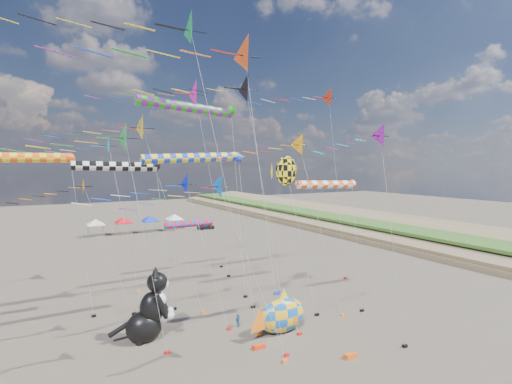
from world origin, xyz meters
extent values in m
plane|color=#50473B|center=(0.00, 0.00, 0.00)|extent=(260.00, 260.00, 0.00)
cone|color=red|center=(13.12, 16.59, 20.62)|extent=(2.14, 2.29, 2.36)
cylinder|color=#B2B2B2|center=(14.48, 16.59, 10.31)|extent=(2.75, 0.02, 20.63)
cube|color=black|center=(15.84, 16.59, 0.10)|extent=(0.36, 0.24, 0.20)
cone|color=#FFA30F|center=(4.57, 7.98, 15.03)|extent=(1.87, 2.01, 2.07)
cylinder|color=#B2B2B2|center=(6.18, 7.98, 7.52)|extent=(3.24, 0.02, 15.04)
cube|color=black|center=(7.78, 7.98, 0.10)|extent=(0.36, 0.24, 0.20)
cone|color=black|center=(2.68, 15.43, 20.59)|extent=(2.93, 3.13, 3.23)
cylinder|color=#B2B2B2|center=(4.41, 15.43, 10.29)|extent=(3.48, 0.02, 20.59)
cube|color=black|center=(6.14, 15.43, 0.10)|extent=(0.36, 0.24, 0.20)
cone|color=blue|center=(-3.90, 4.16, 12.01)|extent=(1.63, 1.75, 1.80)
cylinder|color=#B2B2B2|center=(-2.30, 4.16, 6.00)|extent=(3.22, 0.02, 12.01)
cube|color=black|center=(-0.70, 4.16, 0.10)|extent=(0.36, 0.24, 0.20)
cone|color=#DCA006|center=(-10.18, 17.29, 11.63)|extent=(1.43, 1.53, 1.58)
cylinder|color=#B2B2B2|center=(-9.24, 17.29, 5.81)|extent=(1.91, 0.02, 11.63)
cube|color=black|center=(-8.30, 17.29, 0.10)|extent=(0.36, 0.24, 0.20)
cone|color=#FA19AA|center=(1.21, 24.15, 21.21)|extent=(3.13, 3.35, 3.45)
cylinder|color=#B2B2B2|center=(2.74, 24.15, 10.61)|extent=(3.09, 0.02, 21.22)
cube|color=black|center=(4.27, 24.15, 0.10)|extent=(0.36, 0.24, 0.20)
cone|color=#DB4616|center=(-3.39, 3.52, 20.07)|extent=(2.42, 2.59, 2.67)
cylinder|color=#B2B2B2|center=(-2.32, 3.52, 10.03)|extent=(2.15, 0.02, 20.07)
cube|color=black|center=(-1.26, 3.52, 0.10)|extent=(0.36, 0.24, 0.20)
cone|color=#0815D1|center=(-5.01, 10.17, 11.89)|extent=(1.84, 1.97, 2.03)
cylinder|color=#B2B2B2|center=(-3.65, 10.17, 5.94)|extent=(2.75, 0.02, 11.89)
cube|color=black|center=(-2.28, 10.17, 0.10)|extent=(0.36, 0.24, 0.20)
cone|color=green|center=(-9.97, 8.62, 15.15)|extent=(1.99, 2.13, 2.20)
cylinder|color=#B2B2B2|center=(-8.92, 8.62, 7.58)|extent=(2.13, 0.02, 15.16)
cube|color=black|center=(-7.87, 8.62, 0.10)|extent=(0.36, 0.24, 0.20)
cone|color=#0B9FD4|center=(-8.72, 23.06, 15.33)|extent=(1.73, 1.85, 1.90)
cylinder|color=#B2B2B2|center=(-7.63, 23.06, 7.66)|extent=(2.19, 0.02, 15.33)
cube|color=black|center=(-6.55, 23.06, 0.10)|extent=(0.36, 0.24, 0.20)
cone|color=purple|center=(5.61, 1.09, 15.31)|extent=(1.56, 1.67, 1.73)
cylinder|color=#B2B2B2|center=(6.65, 1.09, 7.65)|extent=(2.12, 0.02, 15.31)
cube|color=black|center=(7.70, 1.09, 0.10)|extent=(0.36, 0.24, 0.20)
cone|color=yellow|center=(-6.64, 14.60, 16.35)|extent=(2.15, 2.30, 2.37)
cylinder|color=#B2B2B2|center=(-4.69, 14.60, 8.17)|extent=(3.93, 0.02, 16.35)
cube|color=black|center=(-2.74, 14.60, 0.10)|extent=(0.36, 0.24, 0.20)
cone|color=#169346|center=(-4.43, 8.08, 23.03)|extent=(2.56, 2.74, 2.83)
cylinder|color=#B2B2B2|center=(-2.53, 8.08, 11.52)|extent=(3.83, 0.02, 23.04)
cube|color=black|center=(-0.63, 8.08, 0.10)|extent=(0.36, 0.24, 0.20)
cylinder|color=black|center=(-9.68, 16.72, 13.25)|extent=(6.81, 0.77, 0.77)
sphere|color=black|center=(-6.28, 16.72, 13.25)|extent=(0.81, 0.81, 0.81)
cylinder|color=#B2B2B2|center=(-5.53, 16.72, 6.63)|extent=(1.52, 0.02, 13.25)
cube|color=black|center=(-4.78, 16.72, 0.10)|extent=(0.36, 0.24, 0.20)
cylinder|color=#FF5315|center=(-16.80, 18.46, 13.96)|extent=(7.56, 0.80, 0.80)
sphere|color=#FF5315|center=(-13.02, 18.46, 13.96)|extent=(0.84, 0.84, 0.84)
cylinder|color=#B2B2B2|center=(-12.27, 18.46, 6.98)|extent=(1.52, 0.02, 13.96)
cube|color=black|center=(-11.52, 18.46, 0.10)|extent=(0.36, 0.24, 0.20)
cylinder|color=#1436CF|center=(-3.99, 13.55, 13.98)|extent=(8.61, 0.79, 0.79)
sphere|color=#1436CF|center=(0.31, 13.55, 13.98)|extent=(0.83, 0.83, 0.83)
cylinder|color=#B2B2B2|center=(1.06, 13.55, 6.99)|extent=(1.52, 0.02, 13.98)
cube|color=black|center=(1.81, 13.55, 0.10)|extent=(0.36, 0.24, 0.20)
cylinder|color=#E14D0F|center=(5.75, 7.94, 11.73)|extent=(5.66, 0.69, 0.69)
sphere|color=#E14D0F|center=(8.58, 7.94, 11.73)|extent=(0.72, 0.72, 0.72)
cylinder|color=#B2B2B2|center=(9.33, 7.94, 5.86)|extent=(1.52, 0.02, 11.73)
cube|color=black|center=(10.08, 7.94, 0.10)|extent=(0.36, 0.24, 0.20)
cylinder|color=red|center=(0.79, 28.53, 6.00)|extent=(5.98, 0.70, 0.70)
sphere|color=red|center=(3.78, 28.53, 6.00)|extent=(0.74, 0.74, 0.74)
cylinder|color=#B2B2B2|center=(4.53, 28.53, 3.00)|extent=(1.52, 0.02, 6.01)
cube|color=black|center=(5.28, 28.53, 0.10)|extent=(0.36, 0.24, 0.20)
cylinder|color=#269B1C|center=(-3.48, 16.55, 18.60)|extent=(9.08, 0.91, 0.91)
sphere|color=#269B1C|center=(1.05, 16.55, 18.60)|extent=(0.96, 0.96, 0.96)
cylinder|color=#B2B2B2|center=(1.80, 16.55, 9.30)|extent=(1.52, 0.02, 18.61)
cube|color=black|center=(2.55, 16.55, 0.10)|extent=(0.36, 0.24, 0.20)
ellipsoid|color=yellow|center=(3.85, 11.14, 12.84)|extent=(2.20, 0.40, 2.64)
cone|color=yellow|center=(2.35, 11.14, 12.84)|extent=(0.12, 1.80, 1.80)
cylinder|color=#B2B2B2|center=(4.85, 10.14, 6.42)|extent=(2.03, 2.03, 12.85)
cube|color=black|center=(5.85, 9.14, 0.10)|extent=(0.36, 0.24, 0.20)
ellipsoid|color=blue|center=(1.19, 7.63, 1.42)|extent=(4.45, 2.49, 2.80)
cone|color=orange|center=(-1.24, 7.63, 1.42)|extent=(2.03, 0.53, 2.05)
cone|color=yellow|center=(1.38, 7.63, 2.82)|extent=(1.48, 0.39, 1.49)
cylinder|color=#B2B2B2|center=(2.25, 7.13, 0.48)|extent=(0.16, 1.03, 0.98)
cube|color=red|center=(2.19, 6.63, 0.10)|extent=(0.36, 0.24, 0.20)
imported|color=slate|center=(3.68, 8.57, 0.77)|extent=(0.63, 0.49, 1.54)
imported|color=#177328|center=(2.59, 7.58, 0.63)|extent=(0.61, 0.48, 1.26)
imported|color=#296EBC|center=(-1.36, 10.41, 0.54)|extent=(0.68, 0.55, 1.09)
cube|color=#E75613|center=(3.08, 1.82, 0.15)|extent=(0.90, 0.44, 0.30)
cube|color=#1433CC|center=(6.01, 15.71, 0.15)|extent=(0.90, 0.44, 0.30)
cube|color=black|center=(1.23, 10.59, 0.15)|extent=(0.90, 0.44, 0.30)
cube|color=red|center=(-1.80, 6.13, 0.15)|extent=(0.90, 0.44, 0.30)
cube|color=silver|center=(-6.00, 60.00, 2.25)|extent=(3.00, 3.00, 0.15)
pyramid|color=silver|center=(-6.00, 60.00, 3.30)|extent=(4.20, 4.20, 1.00)
cylinder|color=#999999|center=(-7.30, 58.70, 1.10)|extent=(0.08, 0.08, 2.20)
cylinder|color=#999999|center=(-4.70, 58.70, 1.10)|extent=(0.08, 0.08, 2.20)
cylinder|color=#999999|center=(-7.30, 61.30, 1.10)|extent=(0.08, 0.08, 2.20)
cylinder|color=#999999|center=(-4.70, 61.30, 1.10)|extent=(0.08, 0.08, 2.20)
cube|color=red|center=(-1.00, 60.00, 2.25)|extent=(3.00, 3.00, 0.15)
pyramid|color=red|center=(-1.00, 60.00, 3.30)|extent=(4.20, 4.20, 1.00)
cylinder|color=#999999|center=(-2.30, 58.70, 1.10)|extent=(0.08, 0.08, 2.20)
cylinder|color=#999999|center=(0.30, 58.70, 1.10)|extent=(0.08, 0.08, 2.20)
cylinder|color=#999999|center=(-2.30, 61.30, 1.10)|extent=(0.08, 0.08, 2.20)
cylinder|color=#999999|center=(0.30, 61.30, 1.10)|extent=(0.08, 0.08, 2.20)
cube|color=#1433CD|center=(4.00, 60.00, 2.25)|extent=(3.00, 3.00, 0.15)
pyramid|color=#1433CD|center=(4.00, 60.00, 3.30)|extent=(4.20, 4.20, 1.00)
cylinder|color=#999999|center=(2.70, 58.70, 1.10)|extent=(0.08, 0.08, 2.20)
cylinder|color=#999999|center=(5.30, 58.70, 1.10)|extent=(0.08, 0.08, 2.20)
cylinder|color=#999999|center=(2.70, 61.30, 1.10)|extent=(0.08, 0.08, 2.20)
cylinder|color=#999999|center=(5.30, 61.30, 1.10)|extent=(0.08, 0.08, 2.20)
cube|color=white|center=(9.00, 60.00, 2.25)|extent=(3.00, 3.00, 0.15)
pyramid|color=white|center=(9.00, 60.00, 3.30)|extent=(4.20, 4.20, 1.00)
cylinder|color=#999999|center=(7.70, 58.70, 1.10)|extent=(0.08, 0.08, 2.20)
cylinder|color=#999999|center=(10.30, 58.70, 1.10)|extent=(0.08, 0.08, 2.20)
cylinder|color=#999999|center=(7.70, 61.30, 1.10)|extent=(0.08, 0.08, 2.20)
cylinder|color=#999999|center=(10.30, 61.30, 1.10)|extent=(0.08, 0.08, 2.20)
imported|color=#26262D|center=(14.98, 58.00, 0.62)|extent=(3.79, 1.99, 1.23)
camera|label=1|loc=(-15.70, -18.41, 13.44)|focal=28.00mm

